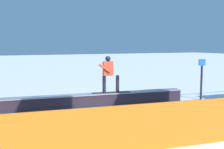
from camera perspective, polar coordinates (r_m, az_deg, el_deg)
The scene contains 5 objects.
ground_plane at distance 11.36m, azimuth -4.19°, elevation -7.13°, with size 120.00×120.00×0.00m, color white.
grind_box at distance 11.30m, azimuth -4.21°, elevation -5.70°, with size 7.96×1.54×0.64m.
snowboarder at distance 11.32m, azimuth -0.66°, elevation 0.33°, with size 1.62×0.57×1.51m.
safety_fence at distance 7.12m, azimuth 10.33°, elevation -10.37°, with size 12.76×0.06×1.19m, color orange.
trail_marker at distance 13.81m, azimuth 17.94°, elevation -0.68°, with size 0.40×0.10×1.93m.
Camera 1 is at (4.05, 10.29, 2.61)m, focal length 44.45 mm.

